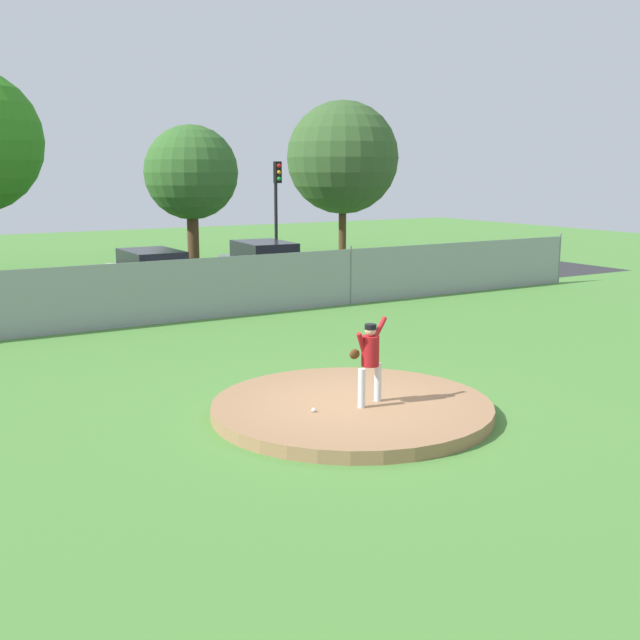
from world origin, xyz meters
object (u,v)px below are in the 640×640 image
Objects in this scene: parked_car_white at (152,275)px; baseball at (314,410)px; pitcher_youth at (370,355)px; traffic_light_far at (277,197)px; parked_car_slate at (264,266)px.

baseball is at bearing -98.53° from parked_car_white.
pitcher_youth is 20.48m from traffic_light_far.
traffic_light_far is (9.16, 18.59, 2.96)m from baseball.
parked_car_slate reaches higher than parked_car_white.
traffic_light_far is at bearing 29.78° from parked_car_white.
parked_car_white is 4.38m from parked_car_slate.
pitcher_youth is 14.76m from parked_car_white.
pitcher_youth reaches higher than parked_car_slate.
baseball is at bearing 174.07° from pitcher_youth.
traffic_light_far is at bearing 66.65° from pitcher_youth.
parked_car_white is at bearing 85.72° from pitcher_youth.
baseball is 20.94m from traffic_light_far.
pitcher_youth is 1.39m from baseball.
parked_car_slate is 1.03× the size of traffic_light_far.
pitcher_youth is 0.32× the size of parked_car_slate.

